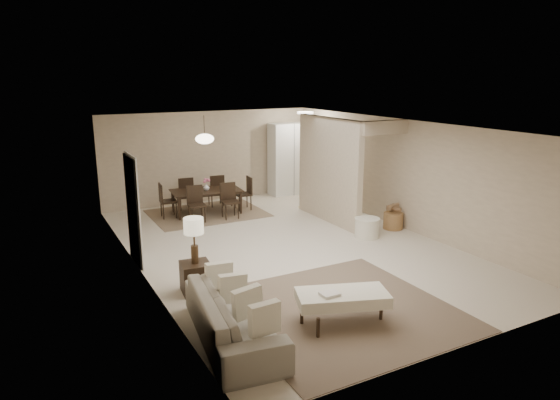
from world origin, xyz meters
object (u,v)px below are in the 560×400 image
side_table (196,277)px  wicker_basket (393,221)px  dining_table (207,202)px  round_pouf (367,228)px  sofa (233,316)px  pantry_cabinet (290,159)px  ottoman_bench (342,298)px

side_table → wicker_basket: (5.15, 1.17, -0.06)m
side_table → dining_table: 4.78m
dining_table → wicker_basket: bearing=-38.8°
round_pouf → dining_table: dining_table is taller
sofa → pantry_cabinet: bearing=-26.5°
ottoman_bench → round_pouf: bearing=66.9°
pantry_cabinet → dining_table: bearing=-162.3°
round_pouf → dining_table: (-2.43, 3.46, 0.09)m
pantry_cabinet → wicker_basket: size_ratio=4.68×
pantry_cabinet → round_pouf: bearing=-96.6°
sofa → wicker_basket: (5.20, 2.84, -0.14)m
dining_table → round_pouf: bearing=-49.4°
sofa → dining_table: sofa is taller
ottoman_bench → side_table: size_ratio=2.81×
wicker_basket → round_pouf: bearing=-167.6°
sofa → round_pouf: bearing=-50.6°
ottoman_bench → round_pouf: 4.02m
pantry_cabinet → round_pouf: (-0.51, -4.39, -0.84)m
ottoman_bench → side_table: 2.49m
round_pouf → ottoman_bench: bearing=-132.9°
sofa → side_table: bearing=6.1°
sofa → ottoman_bench: sofa is taller
dining_table → pantry_cabinet: bearing=23.2°
round_pouf → wicker_basket: 0.93m
ottoman_bench → pantry_cabinet: bearing=85.9°
wicker_basket → dining_table: size_ratio=0.26×
pantry_cabinet → dining_table: (-2.94, -0.94, -0.74)m
pantry_cabinet → wicker_basket: 4.30m
pantry_cabinet → ottoman_bench: bearing=-113.8°
round_pouf → sofa: bearing=-148.4°
sofa → round_pouf: (4.29, 2.64, -0.12)m
ottoman_bench → round_pouf: (2.73, 2.94, -0.16)m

